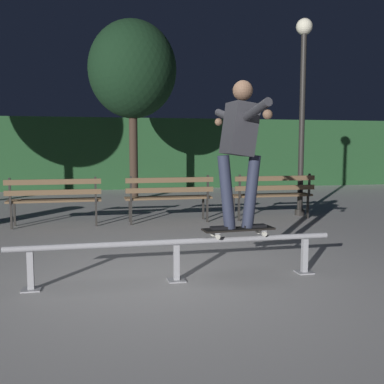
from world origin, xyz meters
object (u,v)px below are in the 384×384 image
Objects in this scene: park_bench_leftmost at (54,196)px; park_bench_right_center at (273,192)px; skateboarder at (240,142)px; lamp_post_right at (303,92)px; park_bench_left_center at (169,194)px; tree_behind_benches at (132,70)px; grind_rail at (176,249)px; skateboard at (239,230)px.

park_bench_right_center is at bearing 0.00° from park_bench_leftmost.
lamp_post_right is at bearing 56.47° from skateboarder.
park_bench_leftmost is 1.00× the size of park_bench_right_center.
tree_behind_benches reaches higher than park_bench_left_center.
grind_rail is at bearing -66.78° from park_bench_leftmost.
lamp_post_right is at bearing 56.44° from skateboard.
park_bench_right_center is at bearing -58.15° from tree_behind_benches.
skateboard is 0.17× the size of tree_behind_benches.
grind_rail is 2.13× the size of park_bench_leftmost.
park_bench_right_center is 0.41× the size of lamp_post_right.
park_bench_leftmost is at bearing -176.02° from lamp_post_right.
tree_behind_benches reaches higher than park_bench_right_center.
skateboard is 0.49× the size of park_bench_leftmost.
skateboarder is 0.97× the size of park_bench_right_center.
skateboard is at bearing -175.89° from skateboarder.
lamp_post_right is (3.08, -3.45, -0.87)m from tree_behind_benches.
grind_rail is 1.31m from skateboarder.
park_bench_left_center reaches higher than skateboard.
grind_rail is 5.50m from lamp_post_right.
park_bench_leftmost is at bearing 180.00° from park_bench_left_center.
park_bench_leftmost is (-1.52, 3.55, 0.20)m from grind_rail.
park_bench_left_center is (0.50, 3.55, 0.20)m from grind_rail.
tree_behind_benches is at bearing 88.68° from grind_rail.
park_bench_left_center is 3.39m from lamp_post_right.
grind_rail is 3.59m from park_bench_left_center.
lamp_post_right is (2.57, 3.88, 1.03)m from skateboarder.
skateboard is at bearing -117.40° from park_bench_right_center.
lamp_post_right is at bearing -48.21° from tree_behind_benches.
lamp_post_right is at bearing 24.30° from park_bench_right_center.
tree_behind_benches is (-0.33, 3.78, 2.82)m from park_bench_left_center.
park_bench_leftmost is 5.17m from lamp_post_right.
grind_rail is at bearing -91.32° from tree_behind_benches.
skateboarder reaches higher than park_bench_right_center.
skateboarder is at bearing 4.11° from skateboard.
park_bench_left_center is at bearing -85.03° from tree_behind_benches.
tree_behind_benches is at bearing 131.79° from lamp_post_right.
skateboarder is 7.59m from tree_behind_benches.
tree_behind_benches is 4.71m from lamp_post_right.
skateboard is 4.18m from park_bench_leftmost.
skateboard is at bearing -86.03° from tree_behind_benches.
tree_behind_benches is at bearing 94.00° from skateboarder.
park_bench_left_center is 0.41× the size of lamp_post_right.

